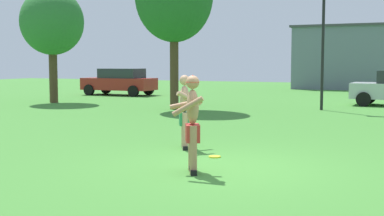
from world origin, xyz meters
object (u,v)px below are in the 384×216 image
Objects in this scene: frisbee at (215,157)px; player_with_cap at (192,119)px; car_red_far_end at (120,81)px; lamp_post at (323,29)px; tree_behind_players at (52,23)px; player_in_green at (185,110)px.

player_with_cap is at bearing -84.13° from frisbee.
car_red_far_end is at bearing 125.29° from player_with_cap.
lamp_post is 0.98× the size of tree_behind_players.
lamp_post is at bearing -20.54° from car_red_far_end.
car_red_far_end is 0.80× the size of lamp_post.
player_with_cap is at bearing -62.44° from player_in_green.
tree_behind_players is (-12.46, 11.59, 2.88)m from player_with_cap.
player_in_green is 1.53m from frisbee.
player_in_green is at bearing -39.62° from tree_behind_players.
player_with_cap reaches higher than frisbee.
player_with_cap is 0.33× the size of lamp_post.
player_with_cap is 2.54m from player_in_green.
frisbee is at bearing 95.87° from player_with_cap.
frisbee is 0.05× the size of lamp_post.
frisbee is at bearing -91.24° from lamp_post.
lamp_post reaches higher than player_in_green.
lamp_post reaches higher than player_with_cap.
player_in_green is 14.95m from tree_behind_players.
player_with_cap is at bearing -90.42° from lamp_post.
lamp_post is at bearing 89.58° from player_with_cap.
player_in_green is 0.31× the size of tree_behind_players.
player_with_cap reaches higher than car_red_far_end.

